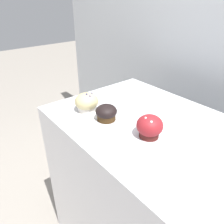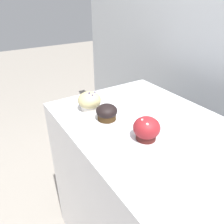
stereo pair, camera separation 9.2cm
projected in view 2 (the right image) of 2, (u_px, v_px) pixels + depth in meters
name	position (u px, v px, depth m)	size (l,w,h in m)	color
display_counter	(151.00, 206.00, 1.08)	(1.00, 0.64, 0.89)	silver
muffin_front_center	(107.00, 112.00, 0.94)	(0.09, 0.09, 0.07)	#3A2612
muffin_back_left	(90.00, 101.00, 1.02)	(0.11, 0.11, 0.09)	silver
muffin_back_right	(146.00, 129.00, 0.81)	(0.10, 0.10, 0.09)	#491917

